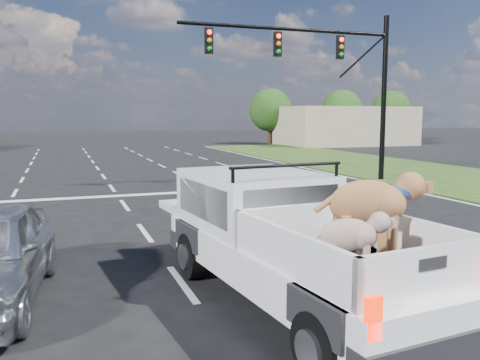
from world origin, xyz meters
The scene contains 9 objects.
ground centered at (0.00, 0.00, 0.00)m, with size 160.00×160.00×0.00m, color black.
road_markings centered at (0.00, 6.56, 0.01)m, with size 17.75×60.00×0.01m.
traffic_signal centered at (7.20, 10.50, 4.73)m, with size 9.11×0.31×7.00m.
building_right centered at (22.00, 34.00, 1.80)m, with size 12.00×7.00×3.60m, color #B9AD8D.
tree_far_d centered at (16.00, 38.00, 3.29)m, with size 4.20×4.20×5.40m.
tree_far_e centered at (24.00, 38.00, 3.29)m, with size 4.20×4.20×5.40m.
tree_far_f centered at (30.00, 38.00, 3.29)m, with size 4.20×4.20×5.40m.
pickup_truck centered at (-0.39, -1.35, 1.01)m, with size 2.64×5.88×2.14m.
black_coupe centered at (2.20, 3.08, 0.64)m, with size 1.79×4.41×1.28m, color black.
Camera 1 is at (-3.62, -8.20, 2.87)m, focal length 38.00 mm.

